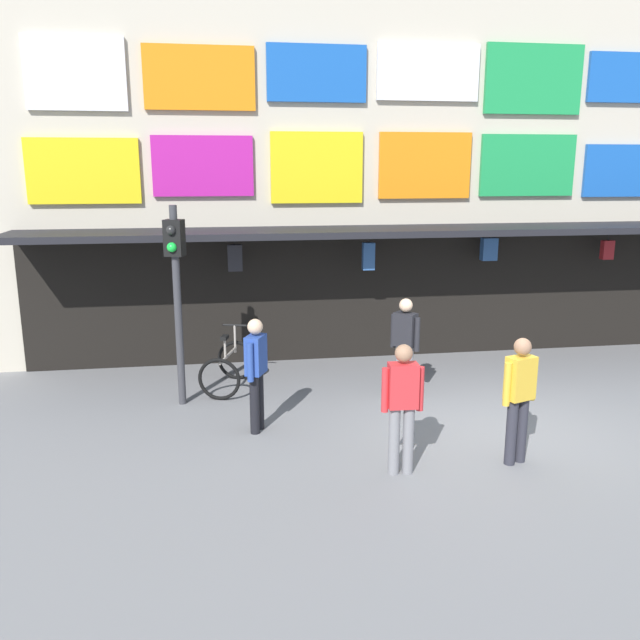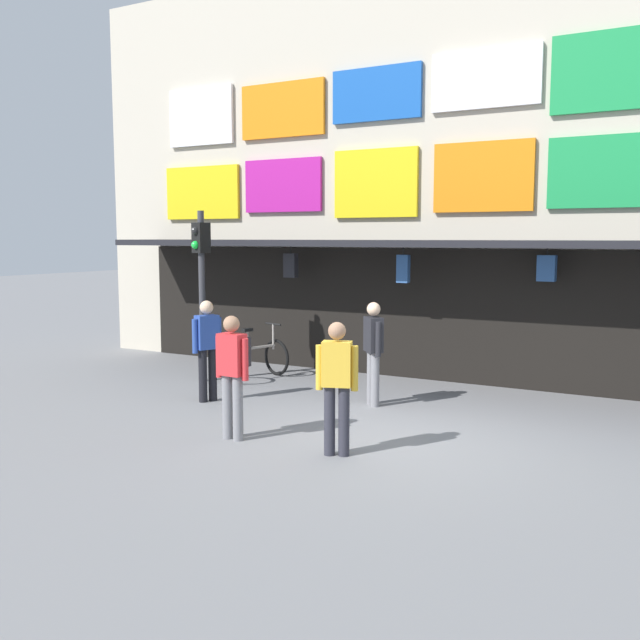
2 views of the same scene
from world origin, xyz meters
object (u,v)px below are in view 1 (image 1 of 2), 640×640
Objects in this scene: pedestrian_in_yellow at (519,394)px; pedestrian_in_green at (256,369)px; bicycle_parked at (228,367)px; traffic_light_near at (176,274)px; pedestrian_in_purple at (402,398)px; pedestrian_in_black at (405,342)px.

pedestrian_in_green is at bearing 154.12° from pedestrian_in_yellow.
bicycle_parked is 5.07m from pedestrian_in_yellow.
pedestrian_in_yellow is at bearing -33.32° from traffic_light_near.
bicycle_parked is at bearing 136.02° from pedestrian_in_yellow.
pedestrian_in_green is 3.61m from pedestrian_in_yellow.
traffic_light_near reaches higher than pedestrian_in_green.
traffic_light_near is 2.42× the size of bicycle_parked.
traffic_light_near is 4.23m from pedestrian_in_purple.
pedestrian_in_green is at bearing -79.06° from bicycle_parked.
traffic_light_near is 1.90× the size of pedestrian_in_green.
pedestrian_in_yellow is at bearing -25.88° from pedestrian_in_green.
pedestrian_in_yellow is at bearing -74.46° from pedestrian_in_black.
pedestrian_in_purple is at bearing -45.77° from traffic_light_near.
bicycle_parked is 0.79× the size of pedestrian_in_black.
bicycle_parked is 3.05m from pedestrian_in_black.
pedestrian_in_green and pedestrian_in_yellow have the same top height.
traffic_light_near is at bearing 131.04° from pedestrian_in_green.
pedestrian_in_yellow reaches higher than bicycle_parked.
pedestrian_in_black is at bearing 105.54° from pedestrian_in_yellow.
pedestrian_in_yellow is 1.00× the size of pedestrian_in_purple.
pedestrian_in_black is 2.81m from pedestrian_in_purple.
traffic_light_near reaches higher than pedestrian_in_yellow.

